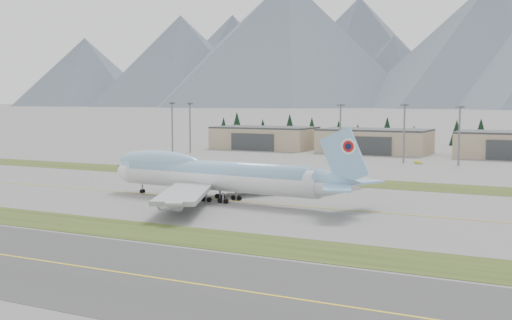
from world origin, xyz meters
The scene contains 13 objects.
ground centered at (0.00, 0.00, 0.00)m, with size 7000.00×7000.00×0.00m, color slate.
grass_strip_near centered at (0.00, -38.00, 0.00)m, with size 400.00×14.00×0.08m, color #2F4017.
grass_strip_far centered at (0.00, 45.00, 0.00)m, with size 400.00×18.00×0.08m, color #2F4017.
asphalt_taxiway centered at (0.00, -62.00, 0.00)m, with size 400.00×32.00×0.04m, color #343434.
taxiway_line_main centered at (0.00, 0.00, 0.00)m, with size 400.00×0.40×0.02m, color yellow.
taxiway_line_near centered at (0.00, -62.00, 0.00)m, with size 400.00×0.40×0.02m, color yellow.
boeing_747_freighter centered at (-9.12, -1.15, 6.00)m, with size 69.10×59.49×18.20m.
hangar_left centered at (-70.00, 149.90, 5.39)m, with size 48.00×26.60×10.80m.
hangar_center centered at (-15.00, 149.90, 5.39)m, with size 48.00×26.60×10.80m.
floodlight_masts centered at (-19.02, 111.37, 15.67)m, with size 156.86×7.33×23.44m.
service_vehicle_a centered at (-16.36, 121.99, 0.00)m, with size 1.50×3.72×1.27m, color white.
service_vehicle_b centered at (13.68, 108.40, 0.00)m, with size 1.26×3.59×1.18m, color yellow.
conifer_belt centered at (-12.11, 212.10, 6.96)m, with size 269.04×15.02×16.68m.
Camera 1 is at (66.41, -130.04, 23.36)m, focal length 45.00 mm.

